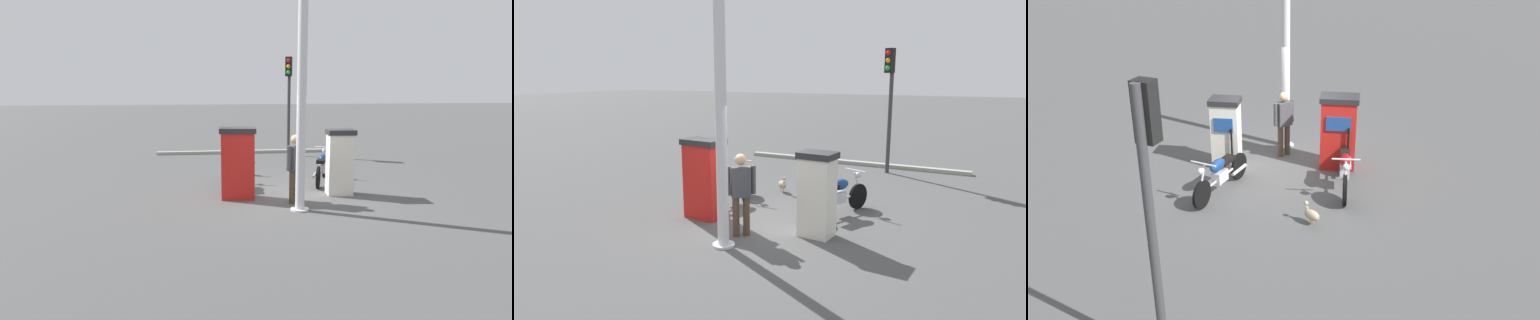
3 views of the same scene
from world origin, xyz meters
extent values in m
plane|color=#4C4C4C|center=(0.00, 0.00, 0.00)|extent=(120.00, 120.00, 0.00)
cube|color=silver|center=(-0.04, -1.26, 0.75)|extent=(0.53, 0.66, 1.50)
cube|color=#1E478C|center=(0.21, -1.29, 1.08)|extent=(0.08, 0.43, 0.32)
cube|color=#262628|center=(-0.04, -1.26, 1.56)|extent=(0.58, 0.72, 0.12)
cylinder|color=black|center=(0.26, -1.11, 0.52)|extent=(0.05, 0.05, 0.97)
cube|color=red|center=(-0.04, 1.26, 0.79)|extent=(0.58, 0.83, 1.58)
cube|color=#1E478C|center=(0.23, 1.23, 1.14)|extent=(0.09, 0.54, 0.32)
cube|color=#262628|center=(-0.04, 1.26, 1.64)|extent=(0.64, 0.91, 0.12)
cylinder|color=black|center=(0.29, 1.46, 0.55)|extent=(0.05, 0.05, 1.03)
cylinder|color=black|center=(1.98, -1.52, 0.29)|extent=(0.56, 0.29, 0.59)
cylinder|color=black|center=(0.63, -0.92, 0.29)|extent=(0.56, 0.29, 0.59)
cube|color=silver|center=(1.35, -1.24, 0.39)|extent=(0.41, 0.33, 0.24)
cylinder|color=silver|center=(1.30, -1.22, 0.34)|extent=(1.04, 0.50, 0.05)
ellipsoid|color=navy|center=(1.41, -1.27, 0.67)|extent=(0.53, 0.40, 0.24)
cube|color=black|center=(1.10, -1.14, 0.64)|extent=(0.48, 0.36, 0.10)
cylinder|color=silver|center=(1.94, -1.51, 0.59)|extent=(0.26, 0.14, 0.57)
cylinder|color=silver|center=(1.87, -1.48, 0.91)|extent=(0.26, 0.53, 0.04)
sphere|color=silver|center=(1.96, -1.52, 0.79)|extent=(0.18, 0.18, 0.14)
cylinder|color=silver|center=(0.86, -0.90, 0.31)|extent=(0.53, 0.29, 0.07)
cylinder|color=black|center=(1.78, 1.29, 0.32)|extent=(0.65, 0.11, 0.65)
cylinder|color=black|center=(0.32, 1.38, 0.32)|extent=(0.65, 0.11, 0.65)
cube|color=silver|center=(1.10, 1.34, 0.42)|extent=(0.37, 0.22, 0.24)
cylinder|color=silver|center=(1.05, 1.34, 0.37)|extent=(1.10, 0.12, 0.05)
ellipsoid|color=maroon|center=(1.17, 1.33, 0.70)|extent=(0.49, 0.25, 0.24)
cube|color=black|center=(0.83, 1.35, 0.67)|extent=(0.45, 0.23, 0.10)
cylinder|color=silver|center=(1.74, 1.30, 0.62)|extent=(0.26, 0.06, 0.57)
cylinder|color=silver|center=(1.66, 1.30, 0.94)|extent=(0.07, 0.56, 0.04)
sphere|color=silver|center=(1.76, 1.30, 0.82)|extent=(0.15, 0.15, 0.14)
cylinder|color=silver|center=(0.52, 1.49, 0.34)|extent=(0.55, 0.10, 0.07)
cylinder|color=#473828|center=(-0.59, -0.06, 0.38)|extent=(0.18, 0.18, 0.77)
cylinder|color=#473828|center=(-0.71, 0.10, 0.38)|extent=(0.18, 0.18, 0.77)
cube|color=#3F3F44|center=(-0.65, 0.02, 1.05)|extent=(0.38, 0.41, 0.57)
cylinder|color=#3F3F44|center=(-0.50, -0.17, 1.08)|extent=(0.13, 0.13, 0.54)
cylinder|color=#3F3F44|center=(-0.80, 0.21, 1.08)|extent=(0.13, 0.13, 0.54)
sphere|color=tan|center=(-0.65, 0.02, 1.47)|extent=(0.30, 0.30, 0.21)
ellipsoid|color=tan|center=(2.56, 0.63, 0.20)|extent=(0.38, 0.38, 0.20)
cylinder|color=tan|center=(2.47, 0.54, 0.26)|extent=(0.08, 0.08, 0.14)
sphere|color=tan|center=(2.45, 0.52, 0.40)|extent=(0.13, 0.13, 0.09)
cone|color=orange|center=(2.41, 0.47, 0.39)|extent=(0.07, 0.07, 0.04)
cone|color=tan|center=(2.67, 0.74, 0.23)|extent=(0.10, 0.10, 0.07)
cylinder|color=orange|center=(2.58, 0.60, 0.05)|extent=(0.02, 0.02, 0.10)
cylinder|color=orange|center=(2.53, 0.65, 0.05)|extent=(0.02, 0.02, 0.10)
cylinder|color=#38383A|center=(6.08, -1.37, 1.89)|extent=(0.16, 0.16, 3.78)
cube|color=black|center=(5.95, -1.32, 3.42)|extent=(0.27, 0.30, 0.72)
sphere|color=red|center=(5.86, -1.28, 3.64)|extent=(0.19, 0.19, 0.15)
sphere|color=orange|center=(5.86, -1.28, 3.42)|extent=(0.19, 0.19, 0.15)
sphere|color=green|center=(5.86, -1.28, 3.20)|extent=(0.19, 0.19, 0.15)
cylinder|color=silver|center=(-1.24, 0.05, 2.35)|extent=(0.20, 0.20, 4.69)
cylinder|color=silver|center=(-1.24, 0.05, 0.02)|extent=(0.40, 0.40, 0.04)
cube|color=#9E9E93|center=(6.89, 0.00, 0.06)|extent=(0.42, 7.55, 0.12)
camera|label=1|loc=(-9.63, 2.26, 2.60)|focal=28.96mm
camera|label=2|loc=(-7.53, -3.94, 3.01)|focal=30.72mm
camera|label=3|loc=(11.73, 0.34, 5.47)|focal=39.51mm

